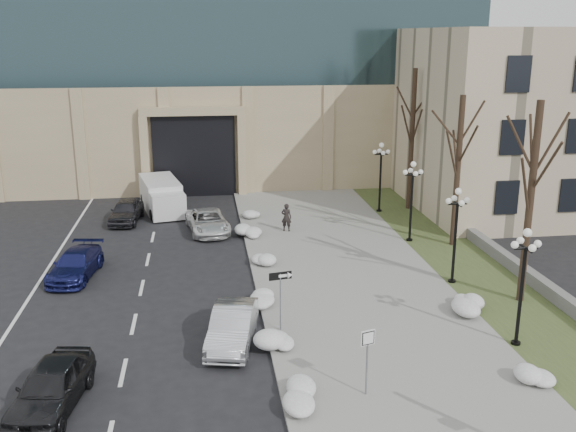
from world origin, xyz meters
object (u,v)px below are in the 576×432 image
at_px(lamppost_b, 456,223).
at_px(lamppost_d, 381,168).
at_px(pedestrian, 286,217).
at_px(lamppost_c, 412,191).
at_px(car_b, 233,326).
at_px(car_c, 76,265).
at_px(lamppost_a, 523,272).
at_px(car_d, 208,222).
at_px(car_e, 126,211).
at_px(box_truck, 162,196).
at_px(keep_sign, 367,349).
at_px(one_way_sign, 284,283).
at_px(car_a, 51,387).

relative_size(lamppost_b, lamppost_d, 1.00).
xyz_separation_m(pedestrian, lamppost_c, (6.82, -2.79, 2.10)).
relative_size(car_b, car_c, 0.97).
xyz_separation_m(lamppost_c, lamppost_d, (0.00, 6.50, 0.00)).
height_order(pedestrian, lamppost_d, lamppost_d).
relative_size(pedestrian, lamppost_a, 0.36).
xyz_separation_m(car_c, lamppost_a, (18.11, -9.87, 2.41)).
relative_size(car_d, car_e, 1.13).
bearing_deg(car_c, lamppost_b, -2.00).
bearing_deg(lamppost_a, pedestrian, 113.35).
relative_size(car_b, box_truck, 0.66).
xyz_separation_m(car_c, car_d, (6.58, 6.72, 0.00)).
bearing_deg(keep_sign, car_e, 96.85).
height_order(car_d, lamppost_d, lamppost_d).
bearing_deg(keep_sign, one_way_sign, 94.26).
distance_m(lamppost_a, lamppost_b, 6.50).
xyz_separation_m(one_way_sign, lamppost_c, (8.69, 10.58, 0.92)).
bearing_deg(car_c, lamppost_d, 36.54).
bearing_deg(car_b, one_way_sign, 29.98).
height_order(keep_sign, lamppost_a, lamppost_a).
bearing_deg(pedestrian, lamppost_c, 176.68).
relative_size(pedestrian, one_way_sign, 0.66).
distance_m(car_a, car_b, 7.02).
relative_size(one_way_sign, lamppost_c, 0.55).
distance_m(car_a, pedestrian, 20.37).
bearing_deg(car_b, box_truck, 111.82).
bearing_deg(car_c, lamppost_c, 18.34).
relative_size(car_c, box_truck, 0.68).
bearing_deg(lamppost_a, box_truck, 123.34).
xyz_separation_m(keep_sign, lamppost_d, (6.64, 22.24, 1.29)).
bearing_deg(car_a, lamppost_a, 15.95).
bearing_deg(pedestrian, lamppost_d, -132.51).
bearing_deg(box_truck, lamppost_c, -43.99).
height_order(car_c, lamppost_d, lamppost_d).
bearing_deg(car_e, car_b, -65.53).
height_order(box_truck, keep_sign, keep_sign).
bearing_deg(car_c, car_d, 54.10).
xyz_separation_m(car_b, lamppost_a, (10.80, -1.71, 2.34)).
relative_size(pedestrian, box_truck, 0.25).
bearing_deg(lamppost_c, car_c, -170.19).
bearing_deg(keep_sign, lamppost_b, 36.94).
distance_m(car_e, box_truck, 3.36).
relative_size(car_b, car_d, 0.92).
distance_m(car_c, one_way_sign, 12.11).
bearing_deg(keep_sign, pedestrian, 73.17).
distance_m(car_b, one_way_sign, 2.64).
xyz_separation_m(car_c, pedestrian, (11.30, 5.92, 0.31)).
distance_m(car_c, box_truck, 12.75).
relative_size(car_a, lamppost_c, 0.93).
distance_m(car_b, box_truck, 20.73).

